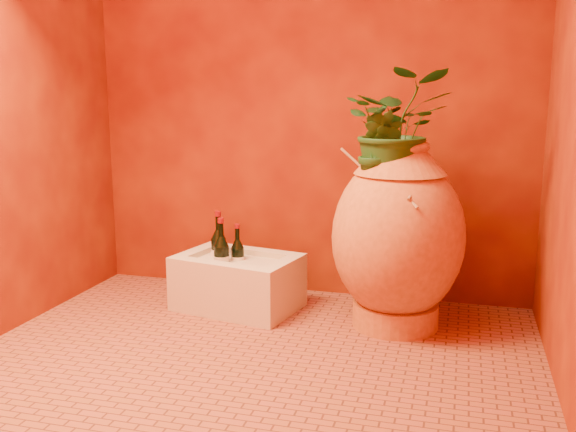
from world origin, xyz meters
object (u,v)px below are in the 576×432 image
(wine_bottle_b, at_px, (238,259))
(wine_bottle_c, at_px, (219,252))
(amphora, at_px, (398,236))
(stone_basin, at_px, (238,283))
(wall_tap, at_px, (380,161))
(wine_bottle_a, at_px, (222,259))

(wine_bottle_b, relative_size, wine_bottle_c, 0.84)
(amphora, relative_size, stone_basin, 1.33)
(amphora, relative_size, wine_bottle_b, 3.11)
(amphora, xyz_separation_m, wine_bottle_b, (-0.86, 0.07, -0.19))
(amphora, height_order, wall_tap, amphora)
(wine_bottle_b, height_order, wall_tap, wall_tap)
(wine_bottle_c, height_order, wall_tap, wall_tap)
(wine_bottle_c, bearing_deg, wine_bottle_b, -17.76)
(wine_bottle_c, bearing_deg, wall_tap, 16.88)
(amphora, relative_size, wine_bottle_a, 2.70)
(wine_bottle_a, height_order, wall_tap, wall_tap)
(wine_bottle_b, xyz_separation_m, wine_bottle_c, (-0.12, 0.04, 0.02))
(amphora, distance_m, wall_tap, 0.51)
(wine_bottle_b, bearing_deg, stone_basin, -71.38)
(stone_basin, xyz_separation_m, wine_bottle_b, (-0.01, 0.03, 0.13))
(stone_basin, relative_size, wine_bottle_b, 2.34)
(wine_bottle_b, bearing_deg, wine_bottle_a, -127.67)
(amphora, relative_size, wine_bottle_c, 2.62)
(stone_basin, relative_size, wine_bottle_c, 1.98)
(amphora, distance_m, stone_basin, 0.91)
(wine_bottle_a, bearing_deg, amphora, 0.60)
(wine_bottle_a, distance_m, wine_bottle_c, 0.13)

